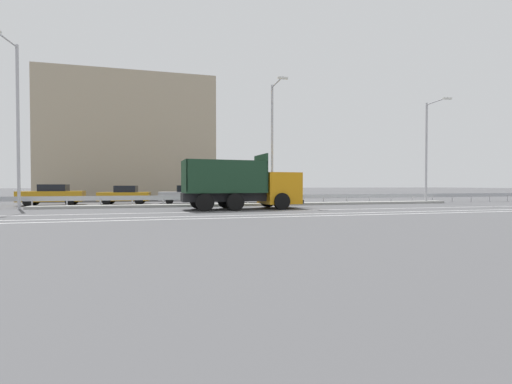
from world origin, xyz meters
TOP-DOWN VIEW (x-y plane):
  - ground_plane at (0.00, 0.00)m, footprint 320.00×320.00m
  - lane_strip_0 at (-2.42, -3.66)m, footprint 56.93×0.16m
  - lane_strip_1 at (-2.42, -6.23)m, footprint 56.93×0.16m
  - lane_strip_2 at (-2.42, -7.45)m, footprint 56.93×0.16m
  - median_island at (0.00, 1.52)m, footprint 31.31×1.10m
  - median_guardrail at (-0.00, 2.33)m, footprint 56.93×0.09m
  - dump_truck at (-1.48, -1.78)m, footprint 7.66×3.26m
  - median_road_sign at (-0.28, 1.52)m, footprint 0.73×0.16m
  - street_lamp_0 at (-16.13, 1.40)m, footprint 0.72×2.61m
  - street_lamp_1 at (0.66, 1.37)m, footprint 0.70×2.68m
  - street_lamp_2 at (14.23, 1.27)m, footprint 0.71×2.63m
  - parked_car_1 at (-15.41, 5.56)m, footprint 4.46×2.24m
  - parked_car_2 at (-10.28, 5.65)m, footprint 3.90×1.97m
  - parked_car_3 at (-5.45, 5.57)m, footprint 4.53×2.05m
  - parked_car_4 at (0.02, 5.95)m, footprint 4.97×2.01m
  - background_building_0 at (-10.91, 19.95)m, footprint 18.02×11.19m

SIDE VIEW (x-z plane):
  - ground_plane at x=0.00m, z-range 0.00..0.00m
  - lane_strip_0 at x=-2.42m, z-range 0.00..0.01m
  - lane_strip_1 at x=-2.42m, z-range 0.00..0.01m
  - lane_strip_2 at x=-2.42m, z-range 0.00..0.01m
  - median_island at x=0.00m, z-range 0.00..0.18m
  - median_guardrail at x=0.00m, z-range 0.18..0.96m
  - parked_car_4 at x=0.02m, z-range 0.01..1.43m
  - parked_car_2 at x=-10.28m, z-range 0.00..1.48m
  - parked_car_3 at x=-5.45m, z-range 0.00..1.51m
  - parked_car_1 at x=-15.41m, z-range 0.00..1.59m
  - median_road_sign at x=-0.28m, z-range 0.06..2.25m
  - dump_truck at x=-1.48m, z-range -0.50..2.99m
  - street_lamp_2 at x=14.23m, z-range 0.53..8.99m
  - street_lamp_1 at x=0.66m, z-range 0.54..9.57m
  - street_lamp_0 at x=-16.13m, z-range 0.54..10.92m
  - background_building_0 at x=-10.91m, z-range 0.00..13.45m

